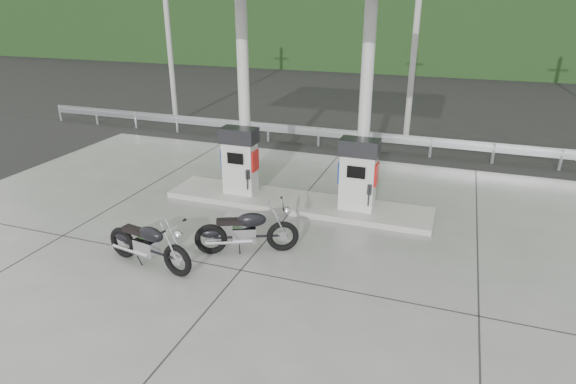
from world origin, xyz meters
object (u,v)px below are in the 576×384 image
(gas_pump_right, at_px, (358,175))
(motorcycle_right, at_px, (148,245))
(gas_pump_left, at_px, (240,161))
(motorcycle_left, at_px, (247,231))

(gas_pump_right, bearing_deg, motorcycle_right, -130.87)
(gas_pump_left, xyz_separation_m, motorcycle_right, (-0.21, -3.94, -0.57))
(gas_pump_left, height_order, gas_pump_right, same)
(motorcycle_left, height_order, motorcycle_right, motorcycle_left)
(gas_pump_right, bearing_deg, motorcycle_left, -122.99)
(motorcycle_left, bearing_deg, gas_pump_left, 92.70)
(gas_pump_right, distance_m, motorcycle_left, 3.32)
(gas_pump_right, xyz_separation_m, motorcycle_right, (-3.41, -3.94, -0.57))
(gas_pump_left, xyz_separation_m, motorcycle_left, (1.42, -2.75, -0.56))
(gas_pump_left, relative_size, gas_pump_right, 1.00)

